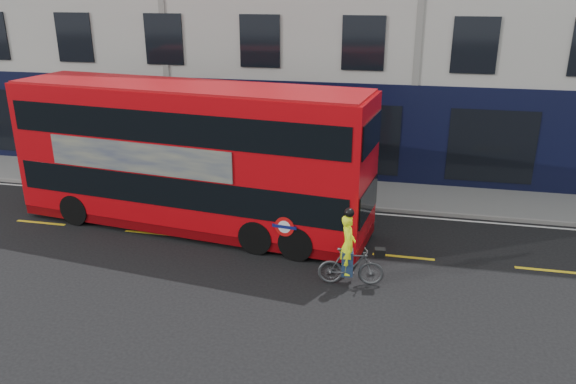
% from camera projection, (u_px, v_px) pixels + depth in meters
% --- Properties ---
extents(ground, '(120.00, 120.00, 0.00)m').
position_uv_depth(ground, '(402.00, 281.00, 15.12)').
color(ground, black).
rests_on(ground, ground).
extents(pavement, '(60.00, 3.00, 0.12)m').
position_uv_depth(pavement, '(407.00, 197.00, 21.07)').
color(pavement, slate).
rests_on(pavement, ground).
extents(kerb, '(60.00, 0.12, 0.13)m').
position_uv_depth(kerb, '(406.00, 211.00, 19.69)').
color(kerb, gray).
rests_on(kerb, ground).
extents(road_edge_line, '(58.00, 0.10, 0.01)m').
position_uv_depth(road_edge_line, '(405.00, 216.00, 19.43)').
color(road_edge_line, silver).
rests_on(road_edge_line, ground).
extents(lane_dashes, '(58.00, 0.12, 0.01)m').
position_uv_depth(lane_dashes, '(403.00, 257.00, 16.50)').
color(lane_dashes, yellow).
rests_on(lane_dashes, ground).
extents(bus, '(11.82, 4.08, 4.68)m').
position_uv_depth(bus, '(192.00, 157.00, 17.83)').
color(bus, '#C1070E').
rests_on(bus, ground).
extents(cyclist, '(1.79, 0.71, 2.18)m').
position_uv_depth(cyclist, '(350.00, 259.00, 14.75)').
color(cyclist, '#494B4E').
rests_on(cyclist, ground).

